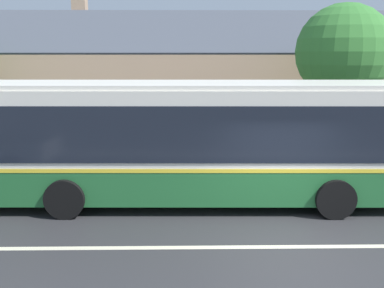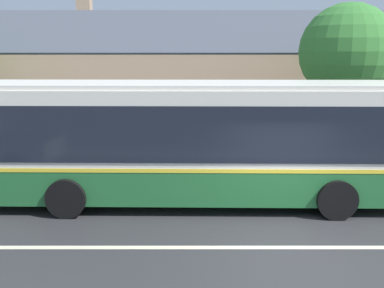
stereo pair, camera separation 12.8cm
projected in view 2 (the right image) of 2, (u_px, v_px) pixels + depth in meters
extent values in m
plane|color=#2D2D30|center=(290.00, 247.00, 9.03)|extent=(300.00, 300.00, 0.00)
cube|color=#ADAAA3|center=(251.00, 169.00, 14.88)|extent=(60.00, 3.00, 0.15)
cube|color=beige|center=(290.00, 247.00, 9.03)|extent=(60.00, 0.16, 0.01)
cube|color=tan|center=(198.00, 93.00, 22.06)|extent=(21.74, 8.84, 3.96)
cube|color=#424751|center=(200.00, 31.00, 19.27)|extent=(22.34, 4.49, 2.21)
cube|color=#424751|center=(198.00, 35.00, 23.59)|extent=(22.34, 4.49, 2.21)
cube|color=tan|center=(82.00, 3.00, 21.95)|extent=(0.70, 0.70, 1.20)
cube|color=black|center=(17.00, 99.00, 17.64)|extent=(1.10, 0.06, 1.30)
cube|color=black|center=(200.00, 98.00, 17.67)|extent=(1.10, 0.06, 1.30)
cube|color=black|center=(384.00, 98.00, 17.70)|extent=(1.10, 0.06, 1.30)
cube|color=#4C3323|center=(278.00, 125.00, 17.92)|extent=(1.00, 0.06, 2.10)
cube|color=#236633|center=(192.00, 176.00, 11.71)|extent=(11.44, 2.69, 0.89)
cube|color=yellow|center=(192.00, 159.00, 11.60)|extent=(11.47, 2.71, 0.10)
cube|color=silver|center=(192.00, 123.00, 11.40)|extent=(11.44, 2.69, 1.88)
cube|color=silver|center=(192.00, 85.00, 11.19)|extent=(11.21, 2.56, 0.12)
cube|color=black|center=(192.00, 119.00, 12.66)|extent=(10.49, 0.20, 1.38)
cube|color=black|center=(191.00, 135.00, 10.18)|extent=(10.49, 0.20, 1.38)
cube|color=#197233|center=(145.00, 164.00, 12.97)|extent=(3.19, 0.08, 0.62)
cube|color=black|center=(342.00, 138.00, 12.73)|extent=(0.90, 0.04, 2.52)
cylinder|color=black|center=(309.00, 172.00, 12.93)|extent=(1.00, 0.30, 1.00)
cylinder|color=black|center=(335.00, 200.00, 10.49)|extent=(1.00, 0.30, 1.00)
cylinder|color=black|center=(90.00, 171.00, 13.01)|extent=(1.00, 0.30, 1.00)
cylinder|color=black|center=(65.00, 198.00, 10.57)|extent=(1.00, 0.30, 1.00)
cylinder|color=#4C3828|center=(340.00, 124.00, 15.64)|extent=(0.34, 0.34, 2.97)
sphere|color=#387A33|center=(345.00, 52.00, 15.10)|extent=(3.37, 3.37, 3.37)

